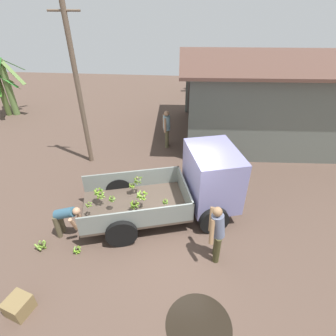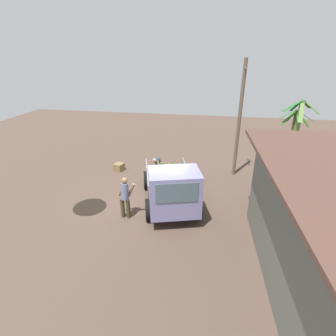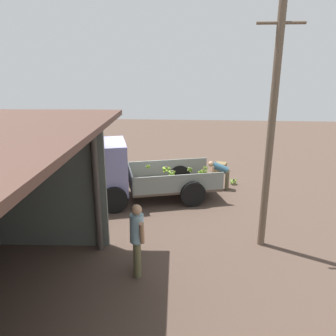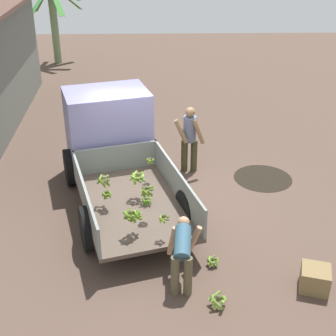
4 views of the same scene
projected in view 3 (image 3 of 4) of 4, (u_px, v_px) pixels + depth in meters
The scene contains 10 objects.
ground at pixel (144, 193), 12.31m from camera, with size 36.00×36.00×0.00m, color brown.
mud_patch_0 at pixel (135, 170), 15.04m from camera, with size 1.41×1.41×0.01m, color black.
cargo_truck at pixel (119, 171), 11.29m from camera, with size 4.94×3.13×2.13m.
utility_pole at pixel (271, 133), 7.85m from camera, with size 1.06×0.18×5.89m.
person_foreground_visitor at pixel (117, 160), 13.10m from camera, with size 0.43×0.76×1.71m.
person_worker_loading at pixel (221, 172), 12.50m from camera, with size 0.83×0.62×1.09m.
person_bystander_near_shed at pixel (137, 236), 7.21m from camera, with size 0.39×0.70×1.70m.
banana_bunch_on_ground_0 at pixel (234, 181), 13.14m from camera, with size 0.32×0.32×0.25m.
banana_bunch_on_ground_1 at pixel (208, 181), 13.26m from camera, with size 0.24×0.22×0.19m.
wooden_crate_0 at pixel (221, 167), 14.75m from camera, with size 0.48×0.48×0.40m, color olive.
Camera 3 is at (-1.80, 11.39, 4.51)m, focal length 35.00 mm.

